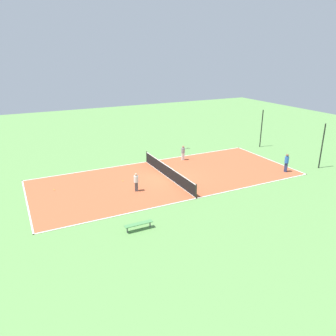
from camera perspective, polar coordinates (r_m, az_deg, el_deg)
The scene contains 11 objects.
ground_plane at distance 28.75m, azimuth -0.00°, elevation -1.69°, with size 80.00×80.00×0.00m, color #60934C.
court_surface at distance 28.75m, azimuth -0.00°, elevation -1.67°, with size 9.78×23.16×0.02m.
tennis_net at distance 28.55m, azimuth -0.00°, elevation -0.60°, with size 9.58×0.10×1.10m.
bench at distance 20.56m, azimuth -5.12°, elevation -9.74°, with size 0.36×1.81×0.45m.
player_far_white at distance 25.80m, azimuth -5.56°, elevation -2.28°, with size 0.46×0.46×1.50m.
player_near_blue at distance 31.67m, azimuth 19.95°, elevation 1.06°, with size 0.49×0.49×1.72m.
player_baseline_gray at distance 33.18m, azimuth 2.65°, elevation 2.82°, with size 0.36×0.94×1.50m.
tennis_ball_near_net at distance 27.66m, azimuth -19.21°, elevation -3.60°, with size 0.07×0.07×0.07m, color #CCE033.
tennis_ball_far_baseline at distance 28.16m, azimuth -7.86°, elevation -2.23°, with size 0.07×0.07×0.07m, color #CCE033.
fence_post_back_left at distance 39.12m, azimuth 15.96°, elevation 6.60°, with size 0.12×0.12×4.29m.
fence_post_back_right at distance 33.71m, azimuth 25.25°, elevation 3.45°, with size 0.12×0.12×4.29m.
Camera 1 is at (23.98, -11.95, 10.44)m, focal length 35.00 mm.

